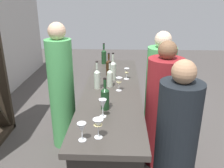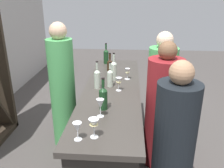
{
  "view_description": "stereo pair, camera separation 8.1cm",
  "coord_description": "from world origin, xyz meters",
  "views": [
    {
      "loc": [
        -2.51,
        -0.11,
        1.94
      ],
      "look_at": [
        0.0,
        0.0,
        0.97
      ],
      "focal_mm": 38.28,
      "sensor_mm": 36.0,
      "label": 1
    },
    {
      "loc": [
        -2.51,
        -0.19,
        1.94
      ],
      "look_at": [
        0.0,
        0.0,
        0.97
      ],
      "focal_mm": 38.28,
      "sensor_mm": 36.0,
      "label": 2
    }
  ],
  "objects": [
    {
      "name": "person_server_behind",
      "position": [
        0.25,
        0.65,
        0.76
      ],
      "size": [
        0.4,
        0.4,
        1.62
      ],
      "rotation": [
        0.0,
        0.0,
        -1.88
      ],
      "color": "#4CA559",
      "rests_on": "ground"
    },
    {
      "name": "ground_plane",
      "position": [
        0.0,
        0.0,
        0.0
      ],
      "size": [
        12.0,
        12.0,
        0.0
      ],
      "primitive_type": "plane",
      "color": "#4C4744"
    },
    {
      "name": "wine_bottle_second_left_clear_pale",
      "position": [
        -0.01,
        0.17,
        1.04
      ],
      "size": [
        0.07,
        0.07,
        0.32
      ],
      "color": "#B7C6B2",
      "rests_on": "bar_counter"
    },
    {
      "name": "wine_glass_far_left",
      "position": [
        -0.99,
        0.06,
        1.03
      ],
      "size": [
        0.08,
        0.08,
        0.16
      ],
      "color": "white",
      "rests_on": "bar_counter"
    },
    {
      "name": "wine_bottle_rightmost_amber_brown",
      "position": [
        0.46,
        0.06,
        1.03
      ],
      "size": [
        0.07,
        0.07,
        0.3
      ],
      "color": "#331E0F",
      "rests_on": "bar_counter"
    },
    {
      "name": "wine_bottle_center_clear_pale",
      "position": [
        0.05,
        0.03,
        1.03
      ],
      "size": [
        0.07,
        0.07,
        0.29
      ],
      "color": "#B7C6B2",
      "rests_on": "bar_counter"
    },
    {
      "name": "person_right_guest",
      "position": [
        -0.06,
        -0.58,
        0.67
      ],
      "size": [
        0.39,
        0.39,
        1.48
      ],
      "rotation": [
        0.0,
        0.0,
        1.57
      ],
      "color": "maroon",
      "rests_on": "ground"
    },
    {
      "name": "person_left_guest",
      "position": [
        0.55,
        -0.63,
        0.68
      ],
      "size": [
        0.5,
        0.5,
        1.48
      ],
      "rotation": [
        0.0,
        0.0,
        1.95
      ],
      "color": "#4CA559",
      "rests_on": "ground"
    },
    {
      "name": "wine_glass_near_right",
      "position": [
        -0.67,
        0.05,
        1.03
      ],
      "size": [
        0.07,
        0.07,
        0.17
      ],
      "color": "white",
      "rests_on": "bar_counter"
    },
    {
      "name": "wine_glass_far_center",
      "position": [
        -1.03,
        0.18,
        1.02
      ],
      "size": [
        0.07,
        0.07,
        0.14
      ],
      "color": "white",
      "rests_on": "bar_counter"
    },
    {
      "name": "wine_glass_near_center",
      "position": [
        -0.07,
        -0.08,
        1.02
      ],
      "size": [
        0.07,
        0.07,
        0.15
      ],
      "color": "white",
      "rests_on": "bar_counter"
    },
    {
      "name": "bar_counter",
      "position": [
        0.0,
        0.0,
        0.46
      ],
      "size": [
        2.4,
        0.63,
        0.92
      ],
      "color": "#2A2723",
      "rests_on": "ground"
    },
    {
      "name": "wine_bottle_second_right_clear_pale",
      "position": [
        0.29,
        0.0,
        1.05
      ],
      "size": [
        0.08,
        0.08,
        0.34
      ],
      "color": "#B7C6B2",
      "rests_on": "bar_counter"
    },
    {
      "name": "person_center_guest",
      "position": [
        -0.7,
        -0.6,
        0.66
      ],
      "size": [
        0.46,
        0.46,
        1.45
      ],
      "rotation": [
        0.0,
        0.0,
        1.26
      ],
      "color": "black",
      "rests_on": "ground"
    },
    {
      "name": "wine_bottle_far_right_olive_green",
      "position": [
        1.0,
        0.16,
        1.04
      ],
      "size": [
        0.08,
        0.08,
        0.31
      ],
      "color": "#193D1E",
      "rests_on": "bar_counter"
    },
    {
      "name": "wine_bottle_leftmost_olive_green",
      "position": [
        -0.52,
        0.04,
        1.04
      ],
      "size": [
        0.08,
        0.08,
        0.31
      ],
      "color": "#193D1E",
      "rests_on": "bar_counter"
    },
    {
      "name": "wine_glass_near_left",
      "position": [
        0.31,
        -0.17,
        1.01
      ],
      "size": [
        0.07,
        0.07,
        0.14
      ],
      "color": "white",
      "rests_on": "bar_counter"
    }
  ]
}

